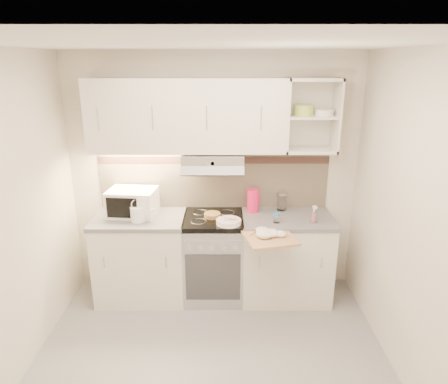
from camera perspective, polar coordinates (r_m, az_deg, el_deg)
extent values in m
plane|color=gray|center=(3.57, -1.91, -23.97)|extent=(3.00, 3.00, 0.00)
cube|color=beige|center=(4.21, -1.48, 2.37)|extent=(3.00, 0.04, 2.50)
cube|color=beige|center=(1.70, -4.03, -24.45)|extent=(3.00, 0.04, 2.50)
cube|color=beige|center=(3.30, -29.26, -4.59)|extent=(0.04, 2.80, 2.50)
cube|color=beige|center=(3.20, 25.85, -4.74)|extent=(0.04, 2.80, 2.50)
cube|color=white|center=(2.65, -2.51, 20.39)|extent=(3.00, 2.80, 0.04)
cube|color=#C6B299|center=(4.21, -1.48, 1.95)|extent=(2.40, 0.02, 0.64)
cube|color=#3D2621|center=(4.15, -1.51, 4.57)|extent=(2.40, 0.01, 0.08)
cube|color=silver|center=(3.92, -5.34, 10.85)|extent=(1.90, 0.34, 0.70)
cube|color=silver|center=(4.00, 12.37, 10.64)|extent=(0.50, 0.34, 0.70)
cylinder|color=#A0BA47|center=(3.97, 11.27, 11.40)|extent=(0.19, 0.19, 0.10)
cylinder|color=white|center=(4.02, 14.10, 10.97)|extent=(0.18, 0.18, 0.06)
cube|color=#B7B7BC|center=(3.95, -1.58, 4.78)|extent=(0.60, 0.40, 0.12)
cube|color=silver|center=(4.32, -11.63, -9.31)|extent=(0.90, 0.60, 0.86)
cube|color=slate|center=(4.13, -12.02, -3.77)|extent=(0.92, 0.62, 0.04)
cube|color=silver|center=(4.28, 8.74, -9.40)|extent=(0.90, 0.60, 0.86)
cube|color=slate|center=(4.09, 9.04, -3.80)|extent=(0.92, 0.62, 0.04)
cube|color=#B7B7BC|center=(4.23, -1.49, -9.56)|extent=(0.60, 0.58, 0.85)
cube|color=black|center=(4.04, -1.54, -3.91)|extent=(0.60, 0.60, 0.05)
cube|color=white|center=(4.16, -12.93, -1.42)|extent=(0.50, 0.39, 0.27)
cube|color=black|center=(4.00, -13.46, -2.25)|extent=(0.31, 0.05, 0.20)
cylinder|color=white|center=(3.99, -12.23, -3.09)|extent=(0.14, 0.14, 0.15)
cone|color=white|center=(3.96, -10.75, -2.86)|extent=(0.19, 0.05, 0.12)
torus|color=white|center=(3.96, -12.32, -1.80)|extent=(0.12, 0.02, 0.12)
cylinder|color=white|center=(3.86, 0.67, -4.48)|extent=(0.24, 0.24, 0.01)
cylinder|color=white|center=(3.86, 0.67, -4.27)|extent=(0.24, 0.24, 0.01)
cylinder|color=white|center=(3.85, 0.67, -4.06)|extent=(0.24, 0.24, 0.01)
cube|color=silver|center=(3.85, 0.67, -3.92)|extent=(0.15, 0.07, 0.01)
cylinder|color=#AE7548|center=(4.03, -1.69, -3.31)|extent=(0.17, 0.17, 0.04)
cylinder|color=#ED1851|center=(4.15, 4.14, -1.21)|extent=(0.12, 0.12, 0.24)
cube|color=#ED1851|center=(4.16, 4.94, -0.74)|extent=(0.02, 0.03, 0.10)
cylinder|color=silver|center=(4.23, 8.22, -1.47)|extent=(0.09, 0.09, 0.17)
cylinder|color=#B7B7BC|center=(4.20, 8.28, -0.27)|extent=(0.10, 0.10, 0.02)
cylinder|color=silver|center=(3.92, 7.52, -3.82)|extent=(0.06, 0.06, 0.08)
cylinder|color=#256DB9|center=(3.90, 7.55, -3.17)|extent=(0.07, 0.07, 0.02)
cone|color=pink|center=(3.98, 12.70, -3.47)|extent=(0.07, 0.07, 0.11)
cube|color=tan|center=(3.66, 6.59, -6.59)|extent=(0.51, 0.48, 0.02)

